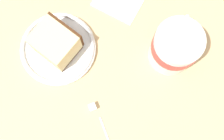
% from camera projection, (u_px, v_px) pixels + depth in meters
% --- Properties ---
extents(ground_plane, '(1.19, 1.19, 0.02)m').
position_uv_depth(ground_plane, '(88.00, 78.00, 0.63)').
color(ground_plane, tan).
extents(small_plate, '(0.17, 0.17, 0.02)m').
position_uv_depth(small_plate, '(58.00, 48.00, 0.63)').
color(small_plate, white).
rests_on(small_plate, ground_plane).
extents(cake_slice, '(0.10, 0.10, 0.06)m').
position_uv_depth(cake_slice, '(56.00, 43.00, 0.59)').
color(cake_slice, '#472814').
rests_on(cake_slice, small_plate).
extents(tea_mug, '(0.10, 0.12, 0.11)m').
position_uv_depth(tea_mug, '(175.00, 47.00, 0.58)').
color(tea_mug, white).
rests_on(tea_mug, ground_plane).
extents(sugar_cube, '(0.02, 0.02, 0.01)m').
position_uv_depth(sugar_cube, '(93.00, 107.00, 0.60)').
color(sugar_cube, white).
rests_on(sugar_cube, ground_plane).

